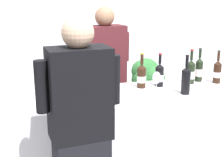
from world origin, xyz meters
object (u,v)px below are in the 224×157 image
(wine_bottle_5, at_px, (142,76))
(person_server, at_px, (105,85))
(wine_bottle_7, at_px, (191,72))
(wine_bottle_4, at_px, (91,87))
(wine_bottle_6, at_px, (186,80))
(person_guest, at_px, (81,149))
(wine_bottle_1, at_px, (113,87))
(wine_glass, at_px, (157,79))
(ice_bucket, at_px, (63,85))
(wine_bottle_3, at_px, (199,70))
(wine_bottle_0, at_px, (217,72))
(wine_bottle_2, at_px, (159,75))
(potted_shrub, at_px, (146,84))

(wine_bottle_5, bearing_deg, person_server, 109.57)
(wine_bottle_7, bearing_deg, wine_bottle_4, -166.25)
(wine_bottle_6, height_order, person_guest, person_guest)
(wine_bottle_1, xyz_separation_m, wine_glass, (0.43, 0.09, 0.02))
(wine_bottle_6, bearing_deg, wine_bottle_5, 136.96)
(wine_bottle_5, height_order, ice_bucket, wine_bottle_5)
(wine_bottle_5, xyz_separation_m, person_server, (-0.21, 0.59, -0.24))
(wine_bottle_1, xyz_separation_m, person_guest, (-0.37, -0.55, -0.24))
(wine_bottle_1, distance_m, wine_bottle_4, 0.18)
(wine_bottle_3, relative_size, ice_bucket, 1.52)
(wine_bottle_0, distance_m, wine_bottle_5, 0.79)
(wine_bottle_2, bearing_deg, wine_bottle_4, -160.93)
(wine_bottle_5, bearing_deg, wine_bottle_0, -3.10)
(person_server, distance_m, potted_shrub, 0.89)
(wine_bottle_6, relative_size, potted_shrub, 0.36)
(wine_bottle_3, xyz_separation_m, ice_bucket, (-1.40, -0.14, -0.02))
(person_guest, distance_m, potted_shrub, 2.31)
(wine_bottle_4, height_order, person_guest, person_guest)
(wine_bottle_3, height_order, ice_bucket, wine_bottle_3)
(wine_bottle_6, distance_m, person_server, 1.06)
(wine_bottle_4, relative_size, potted_shrub, 0.32)
(wine_bottle_0, distance_m, wine_bottle_3, 0.18)
(wine_bottle_7, bearing_deg, wine_bottle_3, 22.90)
(wine_bottle_3, distance_m, wine_glass, 0.64)
(wine_bottle_3, distance_m, wine_bottle_7, 0.13)
(wine_bottle_5, distance_m, wine_glass, 0.22)
(potted_shrub, bearing_deg, wine_bottle_5, -113.90)
(wine_bottle_0, xyz_separation_m, ice_bucket, (-1.55, -0.04, -0.01))
(wine_glass, bearing_deg, person_guest, -141.33)
(wine_bottle_7, relative_size, ice_bucket, 1.53)
(wine_bottle_0, relative_size, person_server, 0.20)
(ice_bucket, xyz_separation_m, person_server, (0.55, 0.67, -0.23))
(ice_bucket, relative_size, potted_shrub, 0.23)
(wine_bottle_1, xyz_separation_m, wine_bottle_3, (1.01, 0.35, 0.01))
(wine_bottle_2, xyz_separation_m, wine_bottle_6, (0.13, -0.29, 0.02))
(wine_bottle_4, height_order, ice_bucket, wine_bottle_4)
(wine_bottle_0, height_order, person_server, person_server)
(wine_bottle_7, bearing_deg, ice_bucket, -175.95)
(wine_bottle_2, xyz_separation_m, wine_bottle_5, (-0.18, -0.00, 0.00))
(wine_bottle_1, relative_size, wine_bottle_6, 0.93)
(wine_bottle_7, bearing_deg, person_server, 141.70)
(wine_bottle_2, distance_m, wine_bottle_3, 0.47)
(wine_bottle_2, xyz_separation_m, person_guest, (-0.92, -0.85, -0.23))
(wine_bottle_7, relative_size, potted_shrub, 0.35)
(ice_bucket, bearing_deg, wine_bottle_2, 4.93)
(wine_bottle_1, relative_size, wine_glass, 1.65)
(wine_bottle_0, relative_size, wine_bottle_5, 0.98)
(wine_bottle_0, xyz_separation_m, wine_glass, (-0.72, -0.16, 0.02))
(ice_bucket, distance_m, person_server, 0.89)
(wine_bottle_2, bearing_deg, ice_bucket, -175.07)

